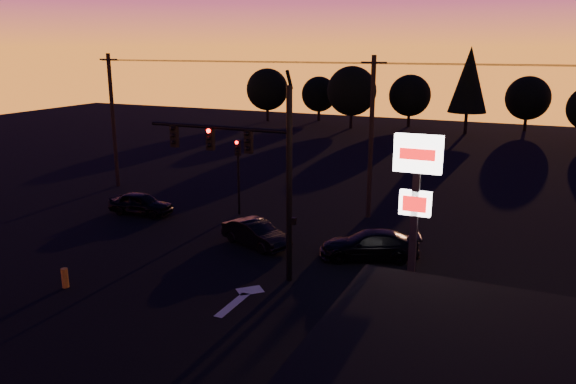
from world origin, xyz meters
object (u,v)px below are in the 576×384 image
at_px(secondary_signal, 238,166).
at_px(car_left, 141,203).
at_px(pylon_sign, 416,194).
at_px(car_mid, 256,233).
at_px(traffic_signal_mast, 253,161).
at_px(car_right, 369,245).
at_px(bollard, 65,278).

height_order(secondary_signal, car_left, secondary_signal).
bearing_deg(pylon_sign, car_mid, 146.89).
bearing_deg(traffic_signal_mast, car_right, 43.33).
relative_size(secondary_signal, bollard, 5.39).
bearing_deg(secondary_signal, car_right, -23.03).
distance_m(pylon_sign, car_left, 19.29).
bearing_deg(secondary_signal, pylon_sign, -39.77).
bearing_deg(car_left, traffic_signal_mast, -121.32).
xyz_separation_m(pylon_sign, car_right, (-3.15, 6.22, -4.26)).
bearing_deg(traffic_signal_mast, bollard, -145.64).
distance_m(secondary_signal, car_right, 9.87).
relative_size(traffic_signal_mast, car_right, 1.90).
distance_m(bollard, car_right, 13.10).
bearing_deg(secondary_signal, traffic_signal_mast, -56.81).
bearing_deg(traffic_signal_mast, car_left, 152.81).
bearing_deg(car_left, car_right, -100.03).
height_order(secondary_signal, bollard, secondary_signal).
bearing_deg(car_mid, car_left, 97.78).
distance_m(car_mid, car_right, 5.56).
bearing_deg(pylon_sign, car_right, 116.82).
distance_m(traffic_signal_mast, car_mid, 5.58).
distance_m(secondary_signal, bollard, 12.18).
bearing_deg(car_right, bollard, -72.93).
bearing_deg(car_right, traffic_signal_mast, -67.66).
height_order(pylon_sign, car_left, pylon_sign).
distance_m(traffic_signal_mast, pylon_sign, 7.52).
height_order(secondary_signal, car_right, secondary_signal).
relative_size(bollard, car_left, 0.22).
xyz_separation_m(secondary_signal, car_left, (-5.18, -2.31, -2.22)).
bearing_deg(bollard, car_left, 111.37).
xyz_separation_m(pylon_sign, bollard, (-13.45, -1.85, -4.51)).
height_order(traffic_signal_mast, car_mid, traffic_signal_mast).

